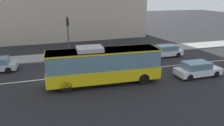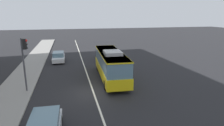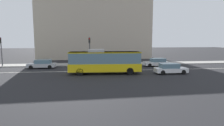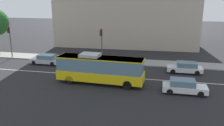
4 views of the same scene
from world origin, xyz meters
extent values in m
plane|color=black|center=(0.00, 0.00, 0.00)|extent=(160.00, 160.00, 0.00)
cube|color=gray|center=(0.00, 7.41, 0.07)|extent=(80.00, 3.50, 0.14)
cube|color=silver|center=(0.00, 0.00, 0.01)|extent=(76.00, 0.16, 0.01)
cube|color=yellow|center=(3.58, -2.54, 0.98)|extent=(10.11, 2.97, 1.10)
cube|color=slate|center=(3.58, -2.54, 2.31)|extent=(9.90, 2.89, 1.58)
cube|color=yellow|center=(3.58, -2.54, 3.04)|extent=(10.01, 2.94, 0.12)
cube|color=#B2B2B2|center=(2.39, -2.48, 3.28)|extent=(2.28, 1.90, 0.36)
cylinder|color=black|center=(7.03, -1.60, 0.50)|extent=(1.01, 0.35, 1.00)
cylinder|color=black|center=(6.93, -3.80, 0.50)|extent=(1.01, 0.35, 1.00)
cylinder|color=black|center=(0.24, -1.28, 0.50)|extent=(1.01, 0.35, 1.00)
cylinder|color=black|center=(0.14, -3.47, 0.50)|extent=(1.01, 0.35, 1.00)
cylinder|color=black|center=(-5.09, 2.92, 0.32)|extent=(0.65, 0.24, 0.64)
cylinder|color=black|center=(-5.04, 4.52, 0.32)|extent=(0.65, 0.24, 0.64)
cube|color=white|center=(13.42, 3.66, 0.52)|extent=(4.51, 1.82, 0.60)
cube|color=slate|center=(13.67, 3.66, 1.14)|extent=(2.53, 1.67, 0.64)
cylinder|color=black|center=(11.92, 2.85, 0.32)|extent=(0.64, 0.22, 0.64)
cylinder|color=black|center=(11.91, 4.45, 0.32)|extent=(0.64, 0.22, 0.64)
cylinder|color=black|center=(14.92, 2.86, 0.32)|extent=(0.64, 0.22, 0.64)
cylinder|color=black|center=(14.91, 4.46, 0.32)|extent=(0.64, 0.22, 0.64)
cube|color=white|center=(12.90, -3.53, 0.52)|extent=(4.51, 1.82, 0.60)
cube|color=slate|center=(12.65, -3.53, 1.14)|extent=(2.53, 1.67, 0.64)
cylinder|color=black|center=(14.39, -2.73, 0.32)|extent=(0.64, 0.22, 0.64)
cylinder|color=black|center=(14.40, -4.33, 0.32)|extent=(0.64, 0.22, 0.64)
cylinder|color=black|center=(11.39, -2.74, 0.32)|extent=(0.64, 0.22, 0.64)
cylinder|color=black|center=(11.40, -4.34, 0.32)|extent=(0.64, 0.22, 0.64)
cylinder|color=#47474C|center=(1.50, 6.24, 2.60)|extent=(0.16, 0.16, 5.20)
cube|color=black|center=(1.47, 5.96, 4.65)|extent=(0.34, 0.31, 0.96)
sphere|color=red|center=(1.46, 5.81, 4.97)|extent=(0.22, 0.22, 0.22)
sphere|color=#2D2D2D|center=(1.46, 5.81, 4.65)|extent=(0.22, 0.22, 0.22)
sphere|color=#2D2D2D|center=(1.46, 5.81, 4.33)|extent=(0.22, 0.22, 0.22)
cube|color=slate|center=(16.77, 25.52, 2.11)|extent=(0.61, 15.82, 1.50)
cube|color=slate|center=(16.77, 25.52, 5.51)|extent=(0.61, 15.82, 1.50)
camera|label=1|loc=(-1.02, -19.90, 7.66)|focal=34.23mm
camera|label=2|loc=(-17.21, 2.16, 7.35)|focal=30.85mm
camera|label=3|loc=(1.46, -28.45, 4.84)|focal=29.86mm
camera|label=4|loc=(10.37, -27.64, 9.58)|focal=38.02mm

